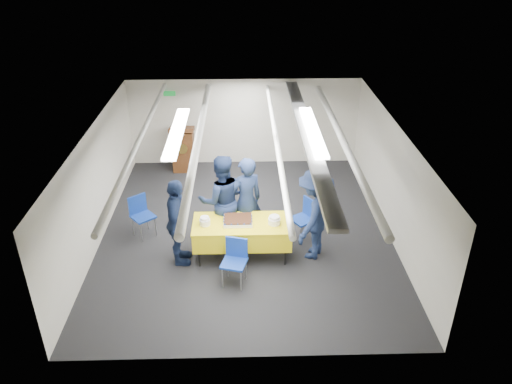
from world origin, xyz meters
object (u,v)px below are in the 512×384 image
chair_near (235,257)px  sailor_d (314,214)px  chair_left (141,212)px  sailor_c (177,223)px  chair_right (306,215)px  serving_table (242,232)px  sailor_a (246,201)px  sailor_b (221,200)px  podium (183,148)px  sheet_cake (238,220)px

chair_near → sailor_d: 1.73m
chair_left → sailor_c: size_ratio=0.50×
sailor_c → sailor_d: sailor_d is taller
chair_right → sailor_d: sailor_d is taller
serving_table → sailor_a: bearing=81.2°
sailor_b → sailor_c: bearing=29.4°
chair_right → sailor_d: 0.75m
podium → sailor_c: (0.32, -4.09, 0.26)m
chair_near → sailor_a: (0.21, 1.31, 0.40)m
podium → sailor_a: 3.77m
podium → serving_table: bearing=-69.0°
sheet_cake → sailor_a: size_ratio=0.30×
chair_right → sailor_b: (-1.70, -0.09, 0.42)m
podium → chair_left: size_ratio=1.44×
serving_table → sailor_a: 0.67m
chair_near → sailor_a: bearing=80.9°
chair_near → sailor_b: sailor_b is taller
chair_right → sailor_c: bearing=-162.5°
chair_near → sailor_d: size_ratio=0.47×
sheet_cake → chair_near: bearing=-93.6°
sailor_b → chair_left: bearing=-22.3°
chair_right → sailor_d: bearing=-83.4°
sailor_d → sailor_a: bearing=-84.8°
sheet_cake → sailor_c: sailor_c is taller
sailor_b → sailor_d: 1.86m
chair_left → sailor_d: size_ratio=0.47×
chair_near → podium: bearing=106.5°
sailor_c → sailor_d: 2.58m
chair_left → sailor_d: sailor_d is taller
sailor_d → chair_left: bearing=-76.0°
serving_table → chair_right: bearing=26.4°
serving_table → sailor_c: size_ratio=1.07×
podium → chair_right: podium is taller
sailor_a → sailor_d: sailor_a is taller
chair_near → chair_right: 2.00m
sailor_a → sailor_d: size_ratio=1.01×
serving_table → chair_near: (-0.13, -0.76, -0.03)m
sheet_cake → chair_left: 2.21m
sailor_b → sheet_cake: bearing=109.2°
sailor_a → sailor_d: 1.40m
chair_right → sailor_b: sailor_b is taller
sailor_c → chair_near: bearing=-120.3°
sheet_cake → sailor_c: size_ratio=0.32×
chair_left → chair_near: bearing=-39.7°
sailor_c → sailor_d: size_ratio=0.95×
serving_table → chair_right: 1.45m
chair_right → chair_left: (-3.39, 0.22, 0.00)m
serving_table → podium: bearing=111.0°
chair_right → sailor_b: size_ratio=0.46×
serving_table → chair_left: (-2.09, 0.87, -0.03)m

